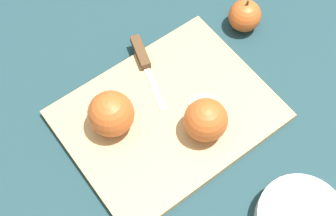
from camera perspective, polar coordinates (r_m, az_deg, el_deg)
ground_plane at (r=0.90m, az=0.00°, el=-1.10°), size 4.00×4.00×0.00m
cutting_board at (r=0.89m, az=0.00°, el=-0.86°), size 0.43×0.36×0.02m
apple_half_left at (r=0.84m, az=-6.94°, el=-0.71°), size 0.09×0.09×0.09m
apple_half_right at (r=0.84m, az=4.62°, el=-1.46°), size 0.08×0.08×0.08m
knife at (r=0.95m, az=-3.19°, el=6.34°), size 0.09×0.16×0.02m
apple_slice at (r=0.89m, az=4.32°, el=0.07°), size 0.06×0.06×0.01m
apple_whole at (r=1.01m, az=9.34°, el=11.05°), size 0.07×0.07×0.08m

